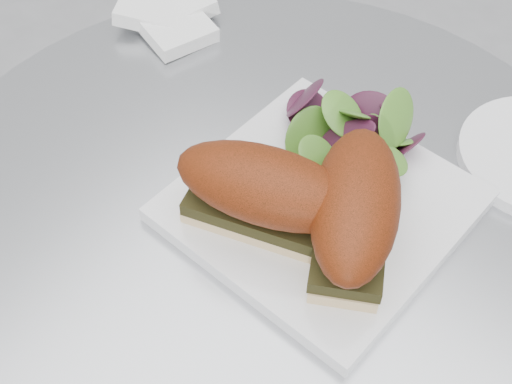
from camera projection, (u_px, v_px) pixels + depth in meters
table at (263, 339)px, 0.86m from camera, size 0.70×0.70×0.73m
plate at (321, 205)px, 0.66m from camera, size 0.26×0.26×0.02m
sandwich_left at (266, 192)px, 0.61m from camera, size 0.18×0.11×0.08m
sandwich_right at (355, 210)px, 0.60m from camera, size 0.14×0.18×0.08m
salad at (349, 129)px, 0.68m from camera, size 0.12×0.12×0.05m
napkin at (169, 19)px, 0.84m from camera, size 0.14×0.14×0.02m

